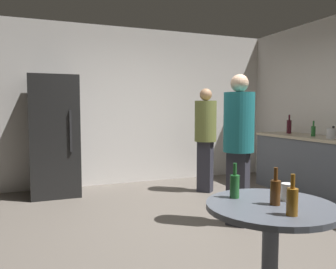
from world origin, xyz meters
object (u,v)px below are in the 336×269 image
(beer_bottle_on_counter, at_px, (313,131))
(beer_bottle_brown, at_px, (275,191))
(beer_bottle_amber, at_px, (292,200))
(foreground_table, at_px, (271,221))
(person_in_teal_shirt, at_px, (239,138))
(beer_bottle_green, at_px, (235,185))
(person_in_olive_shirt, at_px, (205,132))
(refrigerator, at_px, (54,136))
(plastic_cup_white, at_px, (287,192))
(wine_bottle_on_counter, at_px, (289,126))
(kettle, at_px, (333,133))

(beer_bottle_on_counter, distance_m, beer_bottle_brown, 3.34)
(beer_bottle_amber, bearing_deg, beer_bottle_brown, 76.53)
(foreground_table, xyz_separation_m, person_in_teal_shirt, (0.76, 1.53, 0.36))
(foreground_table, height_order, person_in_teal_shirt, person_in_teal_shirt)
(beer_bottle_amber, xyz_separation_m, beer_bottle_green, (-0.10, 0.43, 0.00))
(person_in_olive_shirt, bearing_deg, beer_bottle_on_counter, 107.07)
(beer_bottle_on_counter, relative_size, person_in_olive_shirt, 0.14)
(refrigerator, relative_size, beer_bottle_brown, 7.83)
(beer_bottle_on_counter, height_order, person_in_olive_shirt, person_in_olive_shirt)
(beer_bottle_on_counter, bearing_deg, plastic_cup_white, -137.33)
(person_in_teal_shirt, bearing_deg, wine_bottle_on_counter, 178.85)
(refrigerator, xyz_separation_m, wine_bottle_on_counter, (3.64, -0.89, 0.12))
(beer_bottle_brown, xyz_separation_m, person_in_olive_shirt, (1.11, 3.03, 0.13))
(plastic_cup_white, bearing_deg, person_in_teal_shirt, 67.69)
(refrigerator, distance_m, person_in_olive_shirt, 2.31)
(foreground_table, relative_size, beer_bottle_brown, 3.48)
(refrigerator, distance_m, wine_bottle_on_counter, 3.75)
(refrigerator, xyz_separation_m, beer_bottle_brown, (1.10, -3.68, -0.08))
(person_in_olive_shirt, bearing_deg, person_in_teal_shirt, 33.88)
(wine_bottle_on_counter, bearing_deg, beer_bottle_brown, -132.28)
(kettle, relative_size, person_in_olive_shirt, 0.15)
(wine_bottle_on_counter, relative_size, person_in_teal_shirt, 0.18)
(beer_bottle_green, relative_size, person_in_teal_shirt, 0.14)
(wine_bottle_on_counter, bearing_deg, refrigerator, 166.25)
(refrigerator, height_order, beer_bottle_amber, refrigerator)
(wine_bottle_on_counter, xyz_separation_m, foreground_table, (-2.55, -2.77, -0.39))
(beer_bottle_brown, bearing_deg, person_in_teal_shirt, 64.15)
(beer_bottle_green, height_order, person_in_teal_shirt, person_in_teal_shirt)
(beer_bottle_green, bearing_deg, beer_bottle_brown, -57.78)
(kettle, bearing_deg, refrigerator, 152.41)
(beer_bottle_amber, bearing_deg, foreground_table, 80.36)
(beer_bottle_on_counter, bearing_deg, refrigerator, 157.80)
(plastic_cup_white, distance_m, person_in_olive_shirt, 3.15)
(beer_bottle_brown, height_order, plastic_cup_white, beer_bottle_brown)
(beer_bottle_on_counter, bearing_deg, kettle, -94.85)
(beer_bottle_green, bearing_deg, refrigerator, 105.48)
(kettle, height_order, beer_bottle_brown, kettle)
(beer_bottle_on_counter, bearing_deg, person_in_teal_shirt, -158.92)
(beer_bottle_brown, relative_size, person_in_olive_shirt, 0.14)
(refrigerator, height_order, person_in_olive_shirt, refrigerator)
(refrigerator, height_order, wine_bottle_on_counter, refrigerator)
(beer_bottle_brown, distance_m, plastic_cup_white, 0.14)
(beer_bottle_on_counter, relative_size, foreground_table, 0.29)
(kettle, xyz_separation_m, wine_bottle_on_counter, (0.08, 0.97, 0.05))
(wine_bottle_on_counter, relative_size, person_in_olive_shirt, 0.19)
(beer_bottle_brown, relative_size, beer_bottle_green, 1.00)
(beer_bottle_green, distance_m, person_in_olive_shirt, 3.08)
(refrigerator, relative_size, foreground_table, 2.25)
(person_in_teal_shirt, bearing_deg, kettle, 153.26)
(plastic_cup_white, distance_m, person_in_teal_shirt, 1.63)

